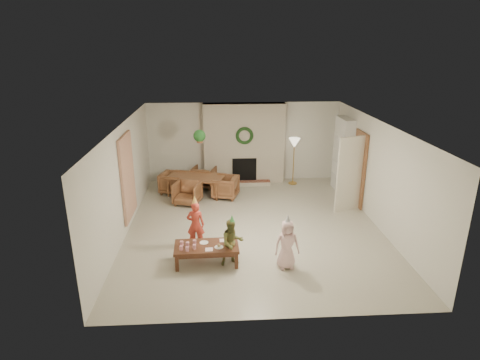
{
  "coord_description": "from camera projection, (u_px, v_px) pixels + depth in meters",
  "views": [
    {
      "loc": [
        -0.86,
        -8.86,
        4.25
      ],
      "look_at": [
        -0.3,
        0.4,
        1.05
      ],
      "focal_mm": 30.01,
      "sensor_mm": 36.0,
      "label": 1
    }
  ],
  "objects": [
    {
      "name": "floor_lamp_post",
      "position": [
        294.0,
        163.0,
        12.49
      ],
      "size": [
        0.03,
        0.03,
        1.32
      ],
      "primitive_type": "cylinder",
      "color": "gold",
      "rests_on": "floor"
    },
    {
      "name": "napkin_left",
      "position": [
        209.0,
        249.0,
        7.86
      ],
      "size": [
        0.15,
        0.15,
        0.01
      ],
      "primitive_type": "cube",
      "rotation": [
        0.0,
        0.0,
        0.03
      ],
      "color": "#EEAFBA",
      "rests_on": "coffee_table_top"
    },
    {
      "name": "wall_right",
      "position": [
        379.0,
        175.0,
        9.56
      ],
      "size": [
        0.0,
        7.0,
        7.0
      ],
      "primitive_type": "plane",
      "rotation": [
        1.57,
        0.0,
        -1.57
      ],
      "color": "silver",
      "rests_on": "floor"
    },
    {
      "name": "plate_a",
      "position": [
        204.0,
        242.0,
        8.13
      ],
      "size": [
        0.18,
        0.18,
        0.01
      ],
      "primitive_type": "cylinder",
      "rotation": [
        0.0,
        0.0,
        0.03
      ],
      "color": "white",
      "rests_on": "coffee_table_top"
    },
    {
      "name": "fireplace_firebox",
      "position": [
        244.0,
        170.0,
        12.59
      ],
      "size": [
        0.75,
        0.12,
        0.75
      ],
      "primitive_type": "cube",
      "color": "black",
      "rests_on": "floor"
    },
    {
      "name": "coffee_leg_br",
      "position": [
        234.0,
        248.0,
        8.39
      ],
      "size": [
        0.07,
        0.07,
        0.34
      ],
      "primitive_type": "cube",
      "rotation": [
        0.0,
        0.0,
        0.03
      ],
      "color": "#512C1B",
      "rests_on": "floor"
    },
    {
      "name": "bookshelf_carcass",
      "position": [
        343.0,
        155.0,
        11.77
      ],
      "size": [
        0.3,
        1.0,
        2.2
      ],
      "primitive_type": "cube",
      "color": "white",
      "rests_on": "floor"
    },
    {
      "name": "cup_a",
      "position": [
        181.0,
        248.0,
        7.83
      ],
      "size": [
        0.07,
        0.07,
        0.09
      ],
      "primitive_type": "cylinder",
      "rotation": [
        0.0,
        0.0,
        0.03
      ],
      "color": "white",
      "rests_on": "coffee_table_top"
    },
    {
      "name": "books_row_upper",
      "position": [
        343.0,
        147.0,
        11.58
      ],
      "size": [
        0.2,
        0.36,
        0.22
      ],
      "primitive_type": "cube",
      "color": "gold",
      "rests_on": "bookshelf_shelf_c"
    },
    {
      "name": "bookshelf_shelf_d",
      "position": [
        344.0,
        137.0,
        11.59
      ],
      "size": [
        0.3,
        0.92,
        0.03
      ],
      "primitive_type": "cube",
      "color": "white",
      "rests_on": "bookshelf_carcass"
    },
    {
      "name": "books_row_lower",
      "position": [
        341.0,
        173.0,
        11.79
      ],
      "size": [
        0.2,
        0.4,
        0.24
      ],
      "primitive_type": "cube",
      "color": "#B6213C",
      "rests_on": "bookshelf_shelf_a"
    },
    {
      "name": "party_hat_plaid",
      "position": [
        232.0,
        219.0,
        7.78
      ],
      "size": [
        0.12,
        0.12,
        0.16
      ],
      "primitive_type": "cone",
      "rotation": [
        0.0,
        0.0,
        -0.09
      ],
      "color": "#4CB252",
      "rests_on": "child_plaid"
    },
    {
      "name": "cup_c",
      "position": [
        187.0,
        249.0,
        7.79
      ],
      "size": [
        0.07,
        0.07,
        0.09
      ],
      "primitive_type": "cylinder",
      "rotation": [
        0.0,
        0.0,
        0.03
      ],
      "color": "white",
      "rests_on": "coffee_table_top"
    },
    {
      "name": "cup_e",
      "position": [
        194.0,
        247.0,
        7.88
      ],
      "size": [
        0.07,
        0.07,
        0.09
      ],
      "primitive_type": "cylinder",
      "rotation": [
        0.0,
        0.0,
        0.03
      ],
      "color": "white",
      "rests_on": "coffee_table_top"
    },
    {
      "name": "fireplace_wreath",
      "position": [
        245.0,
        136.0,
        12.18
      ],
      "size": [
        0.54,
        0.1,
        0.54
      ],
      "primitive_type": "torus",
      "rotation": [
        1.57,
        0.0,
        0.0
      ],
      "color": "#153714",
      "rests_on": "fireplace_mass"
    },
    {
      "name": "napkin_right",
      "position": [
        223.0,
        240.0,
        8.22
      ],
      "size": [
        0.15,
        0.15,
        0.01
      ],
      "primitive_type": "cube",
      "rotation": [
        0.0,
        0.0,
        0.03
      ],
      "color": "#EEAFBA",
      "rests_on": "coffee_table_top"
    },
    {
      "name": "child_plaid",
      "position": [
        232.0,
        242.0,
        7.95
      ],
      "size": [
        0.55,
        0.48,
        0.97
      ],
      "primitive_type": "imported",
      "rotation": [
        0.0,
        0.0,
        0.26
      ],
      "color": "#936128",
      "rests_on": "floor"
    },
    {
      "name": "coffee_leg_fr",
      "position": [
        236.0,
        261.0,
        7.9
      ],
      "size": [
        0.07,
        0.07,
        0.34
      ],
      "primitive_type": "cube",
      "rotation": [
        0.0,
        0.0,
        0.03
      ],
      "color": "#512C1B",
      "rests_on": "floor"
    },
    {
      "name": "dining_chair_far",
      "position": [
        204.0,
        177.0,
        12.34
      ],
      "size": [
        0.84,
        0.86,
        0.63
      ],
      "primitive_type": "imported",
      "rotation": [
        0.0,
        0.0,
        2.85
      ],
      "color": "brown",
      "rests_on": "floor"
    },
    {
      "name": "cup_f",
      "position": [
        195.0,
        242.0,
        8.06
      ],
      "size": [
        0.07,
        0.07,
        0.09
      ],
      "primitive_type": "cylinder",
      "rotation": [
        0.0,
        0.0,
        0.03
      ],
      "color": "white",
      "rests_on": "coffee_table_top"
    },
    {
      "name": "dining_chair_near",
      "position": [
        187.0,
        193.0,
        11.03
      ],
      "size": [
        0.84,
        0.86,
        0.63
      ],
      "primitive_type": "imported",
      "rotation": [
        0.0,
        0.0,
        -0.3
      ],
      "color": "brown",
      "rests_on": "floor"
    },
    {
      "name": "floor_lamp_base",
      "position": [
        293.0,
        183.0,
        12.71
      ],
      "size": [
        0.27,
        0.27,
        0.03
      ],
      "primitive_type": "cylinder",
      "color": "gold",
      "rests_on": "floor"
    },
    {
      "name": "party_hat_pink",
      "position": [
        288.0,
        219.0,
        7.66
      ],
      "size": [
        0.14,
        0.14,
        0.18
      ],
      "primitive_type": "cone",
      "rotation": [
        0.0,
        0.0,
        -0.09
      ],
      "color": "#B1B1B8",
      "rests_on": "child_pink"
    },
    {
      "name": "wall_left",
      "position": [
        124.0,
        180.0,
        9.21
      ],
      "size": [
        0.0,
        7.0,
        7.0
      ],
      "primitive_type": "plane",
      "rotation": [
        1.57,
        0.0,
        1.57
      ],
      "color": "silver",
      "rests_on": "floor"
    },
    {
      "name": "hanging_plant_cord",
      "position": [
        199.0,
        127.0,
        10.43
      ],
      "size": [
        0.01,
        0.01,
        0.7
      ],
      "primitive_type": "cylinder",
      "color": "tan",
      "rests_on": "ceiling"
    },
    {
      "name": "dining_chair_left",
      "position": [
        173.0,
        183.0,
        11.84
      ],
      "size": [
        0.86,
        0.84,
        0.63
      ],
      "primitive_type": "imported",
      "rotation": [
        0.0,
        0.0,
        1.28
      ],
      "color": "brown",
      "rests_on": "floor"
    },
    {
      "name": "plate_b",
      "position": [
        219.0,
        247.0,
        7.95
      ],
      "size": [
        0.18,
        0.18,
        0.01
      ],
      "primitive_type": "cylinder",
      "rotation": [
        0.0,
        0.0,
        0.03
      ],
      "color": "white",
      "rests_on": "coffee_table_top"
    },
    {
      "name": "hanging_plant_pot",
      "position": [
        200.0,
        140.0,
        10.55
      ],
      "size": [
        0.16,
        0.16,
        0.12
      ],
      "primitive_type": "cylinder",
      "color": "brown",
      "rests_on": "hanging_plant_cord"
    },
    {
      "name": "cup_b",
      "position": [
        182.0,
        243.0,
        8.02
      ],
      "size": [
        0.07,
        0.07,
        0.09
      ],
      "primitive_type": "cylinder",
      "rotation": [
        0.0,
        0.0,
        0.03
      ],
      "color": "white",
      "rests_on": "coffee_table_top"
    },
    {
      "name": "books_row_mid",
      "position": [
        341.0,
        158.0,
        11.85
      ],
      "size": [
        0.2,
        0.44,
        0.24
      ],
      "primitive_type": "cube",
      "color": "#2A439C",
      "rests_on": "bookshelf_shelf_b"
    },
    {
      "name": "ceiling",
      "position": [
        254.0,
        124.0,
        8.98
      ],
      "size": [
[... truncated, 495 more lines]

